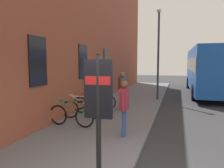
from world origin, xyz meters
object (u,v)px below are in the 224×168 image
bicycle_far_end (83,109)px  city_bus (208,68)px  bicycle_under_window (92,104)px  pedestrian_by_facade (123,85)px  transit_info_sign (98,97)px  pedestrian_near_bus (122,87)px  bicycle_mid_rack (99,101)px  street_lamp (158,46)px  bicycle_end_of_row (71,115)px  pedestrian_crossing_street (124,102)px

bicycle_far_end → city_bus: size_ratio=0.17×
bicycle_under_window → pedestrian_by_facade: 2.49m
transit_info_sign → bicycle_under_window: bearing=23.2°
bicycle_far_end → pedestrian_near_bus: 2.47m
bicycle_under_window → pedestrian_near_bus: size_ratio=1.00×
bicycle_under_window → transit_info_sign: 5.63m
city_bus → pedestrian_near_bus: size_ratio=6.02×
pedestrian_near_bus → pedestrian_by_facade: pedestrian_by_facade is taller
bicycle_mid_rack → transit_info_sign: bearing=-159.7°
transit_info_sign → street_lamp: 9.69m
pedestrian_by_facade → street_lamp: size_ratio=0.32×
pedestrian_near_bus → bicycle_under_window: bearing=137.3°
bicycle_end_of_row → pedestrian_crossing_street: bearing=-102.6°
transit_info_sign → city_bus: bearing=-14.4°
street_lamp → city_bus: bearing=-37.3°
pedestrian_by_facade → pedestrian_crossing_street: 4.92m
bicycle_mid_rack → street_lamp: street_lamp is taller
bicycle_end_of_row → pedestrian_by_facade: (4.31, -0.78, 0.68)m
transit_info_sign → pedestrian_by_facade: size_ratio=1.37×
city_bus → street_lamp: bearing=142.7°
bicycle_under_window → pedestrian_crossing_street: bearing=-140.7°
bicycle_far_end → pedestrian_crossing_street: pedestrian_crossing_street is taller
bicycle_end_of_row → street_lamp: bearing=-20.1°
bicycle_far_end → transit_info_sign: bearing=-151.8°
bicycle_mid_rack → pedestrian_near_bus: bearing=-79.6°
bicycle_under_window → street_lamp: street_lamp is taller
city_bus → street_lamp: street_lamp is taller
transit_info_sign → pedestrian_near_bus: transit_info_sign is taller
pedestrian_near_bus → bicycle_far_end: bearing=153.4°
bicycle_end_of_row → city_bus: city_bus is taller
bicycle_end_of_row → pedestrian_by_facade: pedestrian_by_facade is taller
bicycle_end_of_row → pedestrian_near_bus: pedestrian_near_bus is taller
bicycle_end_of_row → bicycle_under_window: bearing=0.8°
bicycle_under_window → pedestrian_near_bus: 1.70m
pedestrian_near_bus → street_lamp: street_lamp is taller
bicycle_far_end → city_bus: city_bus is taller
city_bus → pedestrian_by_facade: bearing=143.3°
pedestrian_by_facade → bicycle_far_end: bearing=165.9°
pedestrian_crossing_street → pedestrian_near_bus: bearing=15.2°
transit_info_sign → bicycle_end_of_row: bearing=35.5°
bicycle_end_of_row → bicycle_mid_rack: size_ratio=1.00×
bicycle_end_of_row → pedestrian_near_bus: 3.42m
transit_info_sign → city_bus: 14.34m
bicycle_end_of_row → pedestrian_crossing_street: pedestrian_crossing_street is taller
bicycle_far_end → pedestrian_by_facade: 3.41m
bicycle_far_end → bicycle_under_window: bearing=-0.5°
transit_info_sign → pedestrian_by_facade: transit_info_sign is taller
pedestrian_near_bus → transit_info_sign: bearing=-169.8°
transit_info_sign → city_bus: size_ratio=0.23×
bicycle_under_window → bicycle_far_end: bearing=179.5°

